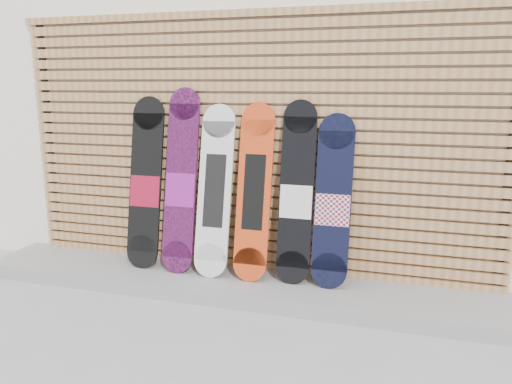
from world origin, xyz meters
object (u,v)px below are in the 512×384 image
at_px(snowboard_3, 254,192).
at_px(snowboard_5, 333,203).
at_px(snowboard_0, 146,184).
at_px(snowboard_2, 215,191).
at_px(snowboard_1, 181,182).
at_px(snowboard_4, 296,194).

distance_m(snowboard_3, snowboard_5, 0.65).
xyz_separation_m(snowboard_0, snowboard_5, (1.64, 0.01, -0.06)).
xyz_separation_m(snowboard_2, snowboard_5, (0.99, 0.03, -0.04)).
bearing_deg(snowboard_0, snowboard_3, -0.50).
bearing_deg(snowboard_2, snowboard_3, 0.97).
xyz_separation_m(snowboard_1, snowboard_3, (0.65, 0.00, -0.05)).
bearing_deg(snowboard_2, snowboard_1, 179.16).
bearing_deg(snowboard_2, snowboard_0, 178.74).
distance_m(snowboard_0, snowboard_5, 1.64).
bearing_deg(snowboard_4, snowboard_1, -178.58).
distance_m(snowboard_0, snowboard_1, 0.35).
bearing_deg(snowboard_4, snowboard_3, -176.13).
xyz_separation_m(snowboard_1, snowboard_5, (1.30, 0.02, -0.10)).
xyz_separation_m(snowboard_1, snowboard_4, (1.00, 0.02, -0.05)).
xyz_separation_m(snowboard_0, snowboard_1, (0.34, -0.01, 0.04)).
bearing_deg(snowboard_1, snowboard_0, 178.35).
height_order(snowboard_2, snowboard_4, snowboard_4).
bearing_deg(snowboard_0, snowboard_1, -1.65).
bearing_deg(snowboard_5, snowboard_3, -178.26).
height_order(snowboard_0, snowboard_3, snowboard_0).
bearing_deg(snowboard_0, snowboard_2, -1.26).
bearing_deg(snowboard_4, snowboard_2, -177.57).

